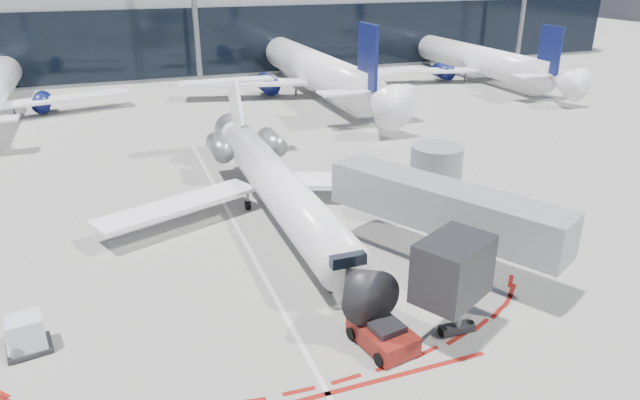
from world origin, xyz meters
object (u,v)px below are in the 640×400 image
object	(u,v)px
pushback_tug	(383,335)
ramp_worker	(381,314)
regional_jet	(274,180)
uld_container	(27,335)

from	to	relation	value
pushback_tug	ramp_worker	bearing A→B (deg)	58.48
regional_jet	ramp_worker	distance (m)	14.01
ramp_worker	uld_container	size ratio (longest dim) A/B	0.87
regional_jet	uld_container	world-z (taller)	regional_jet
ramp_worker	uld_container	xyz separation A→B (m)	(-14.53, 3.87, -0.05)
regional_jet	uld_container	bearing A→B (deg)	-143.70
regional_jet	ramp_worker	bearing A→B (deg)	-86.39
ramp_worker	uld_container	distance (m)	15.04
uld_container	regional_jet	bearing A→B (deg)	26.43
pushback_tug	ramp_worker	world-z (taller)	ramp_worker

